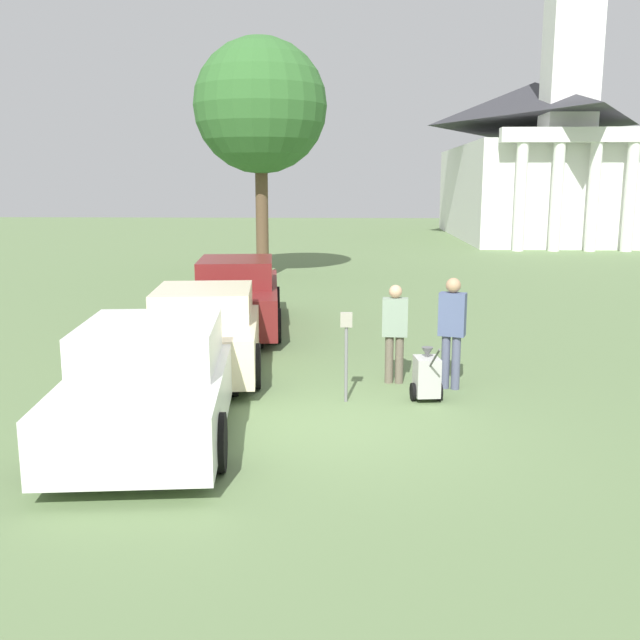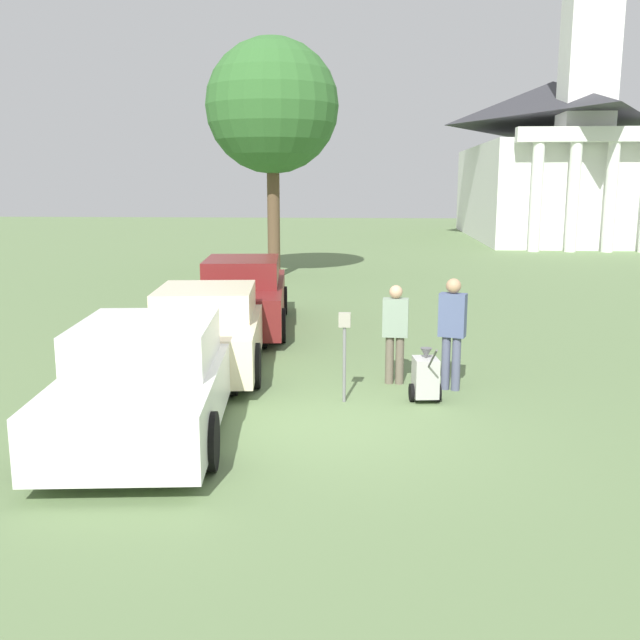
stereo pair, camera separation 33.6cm
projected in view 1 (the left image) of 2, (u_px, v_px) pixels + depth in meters
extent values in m
plane|color=#607A4C|center=(331.00, 425.00, 9.92)|extent=(120.00, 120.00, 0.00)
cube|color=silver|center=(155.00, 389.00, 9.65)|extent=(2.47, 5.04, 0.76)
cube|color=silver|center=(151.00, 344.00, 9.34)|extent=(1.93, 2.21, 0.58)
cylinder|color=black|center=(110.00, 376.00, 11.11)|extent=(0.26, 0.72, 0.70)
cylinder|color=black|center=(232.00, 374.00, 11.23)|extent=(0.26, 0.72, 0.70)
cylinder|color=black|center=(51.00, 446.00, 8.16)|extent=(0.26, 0.72, 0.70)
cylinder|color=black|center=(218.00, 442.00, 8.28)|extent=(0.26, 0.72, 0.70)
cube|color=beige|center=(206.00, 335.00, 12.96)|extent=(2.40, 4.86, 0.78)
cube|color=beige|center=(204.00, 302.00, 12.65)|extent=(1.87, 2.14, 0.51)
cylinder|color=black|center=(166.00, 331.00, 14.36)|extent=(0.26, 0.76, 0.75)
cylinder|color=black|center=(259.00, 330.00, 14.48)|extent=(0.26, 0.76, 0.75)
cylinder|color=black|center=(140.00, 368.00, 11.52)|extent=(0.26, 0.76, 0.75)
cylinder|color=black|center=(255.00, 366.00, 11.63)|extent=(0.26, 0.76, 0.75)
cube|color=maroon|center=(237.00, 301.00, 16.46)|extent=(2.41, 5.36, 0.85)
cube|color=maroon|center=(236.00, 272.00, 16.12)|extent=(1.85, 2.34, 0.59)
cylinder|color=black|center=(205.00, 302.00, 18.03)|extent=(0.26, 0.74, 0.73)
cylinder|color=black|center=(276.00, 301.00, 18.14)|extent=(0.26, 0.74, 0.73)
cylinder|color=black|center=(190.00, 327.00, 14.88)|extent=(0.26, 0.74, 0.73)
cylinder|color=black|center=(277.00, 326.00, 14.99)|extent=(0.26, 0.74, 0.73)
cylinder|color=slate|center=(346.00, 365.00, 10.89)|extent=(0.05, 0.05, 1.18)
cube|color=gray|center=(346.00, 320.00, 10.75)|extent=(0.18, 0.09, 0.22)
cylinder|color=#665B4C|center=(399.00, 360.00, 11.94)|extent=(0.14, 0.14, 0.81)
cylinder|color=#665B4C|center=(389.00, 359.00, 11.96)|extent=(0.14, 0.14, 0.81)
cube|color=gray|center=(395.00, 317.00, 11.81)|extent=(0.43, 0.25, 0.64)
sphere|color=tan|center=(396.00, 291.00, 11.73)|extent=(0.22, 0.22, 0.22)
cylinder|color=#515670|center=(456.00, 363.00, 11.57)|extent=(0.14, 0.14, 0.89)
cylinder|color=#515670|center=(445.00, 362.00, 11.64)|extent=(0.14, 0.14, 0.89)
cube|color=#4C597F|center=(452.00, 314.00, 11.45)|extent=(0.47, 0.34, 0.70)
sphere|color=tan|center=(453.00, 285.00, 11.37)|extent=(0.24, 0.24, 0.24)
cube|color=#B2B2AD|center=(427.00, 376.00, 10.99)|extent=(0.41, 0.48, 0.60)
cone|color=#59595B|center=(427.00, 352.00, 10.91)|extent=(0.18, 0.18, 0.16)
cylinder|color=#4C4C4C|center=(435.00, 358.00, 10.45)|extent=(0.10, 0.59, 0.43)
cylinder|color=black|center=(413.00, 392.00, 11.02)|extent=(0.08, 0.28, 0.28)
cylinder|color=black|center=(439.00, 391.00, 11.05)|extent=(0.08, 0.28, 0.28)
cube|color=white|center=(529.00, 192.00, 43.79)|extent=(8.79, 17.37, 5.52)
pyramid|color=#333338|center=(534.00, 104.00, 42.80)|extent=(8.97, 17.71, 2.48)
cylinder|color=white|center=(520.00, 197.00, 34.83)|extent=(0.56, 0.56, 5.24)
cylinder|color=white|center=(557.00, 198.00, 34.75)|extent=(0.56, 0.56, 5.24)
cylinder|color=white|center=(593.00, 198.00, 34.67)|extent=(0.56, 0.56, 5.24)
cylinder|color=white|center=(630.00, 198.00, 34.59)|extent=(0.56, 0.56, 5.24)
cube|color=white|center=(579.00, 135.00, 34.14)|extent=(7.47, 0.70, 0.70)
cube|color=white|center=(574.00, 16.00, 35.11)|extent=(2.40, 2.40, 11.74)
cylinder|color=brown|center=(262.00, 221.00, 25.10)|extent=(0.44, 0.44, 3.97)
sphere|color=#33662D|center=(260.00, 106.00, 24.36)|extent=(4.57, 4.57, 4.57)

